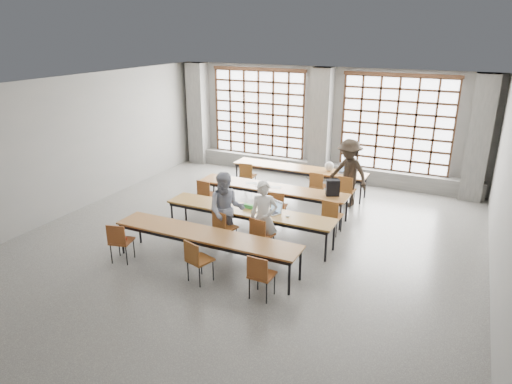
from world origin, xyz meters
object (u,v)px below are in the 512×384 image
chair_back_left (247,174)px  mouse (287,216)px  desk_row_c (249,212)px  plastic_bag (329,166)px  student_back (349,173)px  desk_row_a (299,170)px  chair_near_mid (197,257)px  green_box (248,206)px  chair_mid_centre (277,204)px  desk_row_d (206,236)px  red_pouch (121,239)px  desk_row_b (272,189)px  chair_back_mid (318,184)px  chair_near_left (119,239)px  chair_mid_left (206,192)px  chair_front_right (261,233)px  chair_near_right (260,272)px  laptop_front (274,210)px  chair_back_right (346,188)px  chair_mid_right (332,213)px  chair_front_left (223,225)px  backpack (333,188)px  student_male (264,218)px  phone (254,212)px  student_female (226,210)px  laptop_back (344,170)px

chair_back_left → mouse: (2.46, -2.98, 0.21)m
desk_row_c → plastic_bag: plastic_bag is taller
plastic_bag → student_back: bearing=-38.2°
desk_row_a → chair_near_mid: size_ratio=4.55×
green_box → chair_mid_centre: bearing=72.3°
desk_row_d → red_pouch: bearing=-162.1°
student_back → plastic_bag: bearing=163.9°
desk_row_b → chair_back_mid: chair_back_mid is taller
chair_mid_centre → green_box: bearing=-107.7°
desk_row_c → chair_near_left: chair_near_left is taller
desk_row_a → mouse: size_ratio=40.82×
chair_mid_left → chair_mid_centre: same height
chair_back_mid → chair_front_right: 3.59m
chair_back_left → chair_near_right: size_ratio=1.00×
laptop_front → mouse: bearing=-18.3°
chair_near_mid → student_back: bearing=73.7°
chair_back_right → red_pouch: size_ratio=4.40×
chair_mid_right → chair_near_mid: same height
chair_front_left → chair_near_right: size_ratio=1.00×
student_back → backpack: size_ratio=4.62×
chair_mid_right → green_box: 1.96m
chair_mid_left → student_male: student_male is taller
chair_near_right → phone: chair_near_right is taller
desk_row_a → desk_row_c: same height
desk_row_d → chair_front_right: bearing=47.6°
chair_back_left → student_female: bearing=-70.8°
chair_front_left → backpack: bearing=53.1°
laptop_back → mouse: laptop_back is taller
student_back → laptop_front: 3.12m
chair_near_mid → phone: (0.22, 2.04, 0.20)m
chair_mid_centre → green_box: size_ratio=3.52×
chair_near_mid → chair_front_right: bearing=67.3°
chair_mid_left → chair_near_left: size_ratio=1.00×
phone → plastic_bag: bearing=80.8°
desk_row_d → chair_front_right: chair_front_right is taller
chair_mid_left → student_female: (1.46, -1.54, 0.32)m
chair_mid_right → chair_front_right: same height
student_male → student_back: size_ratio=0.88×
student_female → desk_row_c: bearing=33.3°
chair_back_left → chair_near_left: (-0.40, -5.10, 0.00)m
chair_back_mid → student_female: (-0.98, -3.46, 0.32)m
laptop_front → plastic_bag: bearing=86.6°
student_female → chair_front_right: bearing=-33.9°
green_box → chair_front_right: bearing=-48.0°
chair_mid_right → student_male: bearing=-124.0°
desk_row_a → backpack: (1.56, -1.87, 0.27)m
chair_back_right → student_back: student_back is taller
chair_near_mid → laptop_back: size_ratio=2.07×
chair_back_mid → chair_near_mid: 5.15m
desk_row_c → mouse: size_ratio=40.82×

